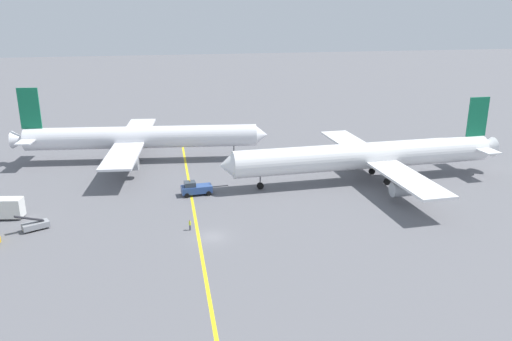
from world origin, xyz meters
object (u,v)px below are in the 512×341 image
(gse_catering_truck_tall, at_px, (5,208))
(ground_crew_wing_walker_right, at_px, (190,225))
(airliner_being_pushed, at_px, (366,156))
(airliner_at_gate_left, at_px, (140,138))
(gse_belt_loader_portside, at_px, (35,225))
(pushback_tug, at_px, (196,188))

(gse_catering_truck_tall, height_order, ground_crew_wing_walker_right, gse_catering_truck_tall)
(ground_crew_wing_walker_right, bearing_deg, airliner_being_pushed, 25.63)
(gse_catering_truck_tall, bearing_deg, ground_crew_wing_walker_right, -19.44)
(airliner_at_gate_left, bearing_deg, gse_belt_loader_portside, -114.01)
(airliner_being_pushed, relative_size, gse_belt_loader_portside, 11.83)
(airliner_being_pushed, bearing_deg, gse_belt_loader_portside, -168.12)
(gse_catering_truck_tall, relative_size, ground_crew_wing_walker_right, 3.59)
(gse_belt_loader_portside, bearing_deg, pushback_tug, 22.83)
(airliner_at_gate_left, relative_size, airliner_being_pushed, 0.97)
(airliner_being_pushed, xyz_separation_m, ground_crew_wing_walker_right, (-36.41, -17.47, -4.27))
(pushback_tug, distance_m, ground_crew_wing_walker_right, 15.92)
(airliner_at_gate_left, height_order, gse_belt_loader_portside, airliner_at_gate_left)
(airliner_at_gate_left, bearing_deg, pushback_tug, -66.70)
(gse_catering_truck_tall, distance_m, ground_crew_wing_walker_right, 31.55)
(airliner_at_gate_left, bearing_deg, airliner_being_pushed, -26.80)
(airliner_at_gate_left, distance_m, ground_crew_wing_walker_right, 41.16)
(airliner_at_gate_left, xyz_separation_m, pushback_tug, (10.46, -24.28, -4.18))
(pushback_tug, relative_size, ground_crew_wing_walker_right, 5.21)
(airliner_being_pushed, relative_size, ground_crew_wing_walker_right, 34.28)
(airliner_being_pushed, bearing_deg, airliner_at_gate_left, 153.20)
(pushback_tug, bearing_deg, gse_belt_loader_portside, -157.17)
(pushback_tug, relative_size, gse_catering_truck_tall, 1.45)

